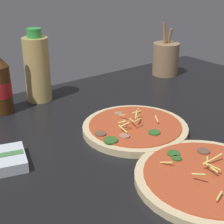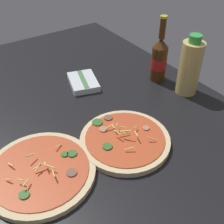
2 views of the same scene
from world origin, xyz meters
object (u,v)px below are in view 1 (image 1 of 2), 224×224
(beer_bottle, at_px, (0,83))
(oil_bottle, at_px, (37,68))
(pizza_far, at_px, (134,127))
(pizza_near, at_px, (209,178))
(utensil_crock, at_px, (166,59))

(beer_bottle, distance_m, oil_bottle, 0.13)
(pizza_far, xyz_separation_m, beer_bottle, (-0.22, 0.32, 0.08))
(beer_bottle, bearing_deg, pizza_far, -55.21)
(pizza_far, distance_m, beer_bottle, 0.40)
(oil_bottle, bearing_deg, pizza_far, -75.04)
(pizza_near, height_order, beer_bottle, beer_bottle)
(beer_bottle, height_order, utensil_crock, beer_bottle)
(beer_bottle, xyz_separation_m, utensil_crock, (0.64, -0.02, -0.03))
(pizza_far, bearing_deg, pizza_near, -96.25)
(pizza_far, relative_size, oil_bottle, 1.21)
(pizza_far, distance_m, utensil_crock, 0.51)
(pizza_near, distance_m, pizza_far, 0.26)
(pizza_near, distance_m, utensil_crock, 0.71)
(pizza_near, xyz_separation_m, oil_bottle, (-0.06, 0.61, 0.09))
(beer_bottle, relative_size, oil_bottle, 1.14)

